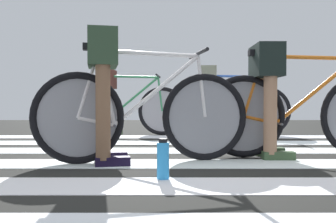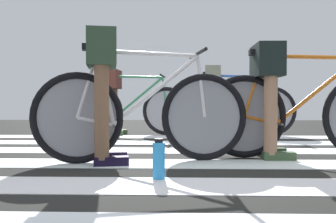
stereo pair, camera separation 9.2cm
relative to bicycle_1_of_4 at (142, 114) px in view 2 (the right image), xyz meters
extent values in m
cube|color=black|center=(0.24, 0.50, -0.40)|extent=(18.00, 14.00, 0.02)
cube|color=silver|center=(0.12, -0.84, -0.38)|extent=(5.20, 0.44, 0.00)
cube|color=silver|center=(0.10, -0.08, -0.38)|extent=(5.20, 0.44, 0.00)
cube|color=white|center=(0.30, 0.71, -0.38)|extent=(5.20, 0.44, 0.00)
cube|color=white|center=(0.37, 1.44, -0.38)|extent=(5.20, 0.44, 0.00)
cube|color=silver|center=(0.18, 2.21, -0.38)|extent=(5.20, 0.44, 0.00)
torus|color=black|center=(-0.50, -0.10, -0.03)|extent=(0.71, 0.19, 0.72)
torus|color=black|center=(0.51, 0.10, -0.03)|extent=(0.71, 0.19, 0.72)
cylinder|color=gray|center=(-0.50, -0.10, -0.03)|extent=(0.60, 0.12, 0.61)
cylinder|color=gray|center=(0.51, 0.10, -0.03)|extent=(0.60, 0.12, 0.61)
cylinder|color=white|center=(0.05, 0.01, 0.48)|extent=(0.79, 0.18, 0.05)
cylinder|color=white|center=(0.11, 0.02, 0.19)|extent=(0.70, 0.17, 0.59)
cylinder|color=white|center=(-0.28, -0.05, 0.20)|extent=(0.16, 0.06, 0.59)
cylinder|color=white|center=(-0.36, -0.07, -0.06)|extent=(0.29, 0.08, 0.09)
cylinder|color=white|center=(-0.42, -0.08, 0.23)|extent=(0.19, 0.06, 0.53)
cylinder|color=white|center=(0.48, 0.09, 0.22)|extent=(0.09, 0.05, 0.50)
cube|color=black|center=(-0.34, -0.07, 0.52)|extent=(0.25, 0.13, 0.05)
cylinder|color=black|center=(0.45, 0.09, 0.49)|extent=(0.13, 0.52, 0.03)
cylinder|color=#4C4C51|center=(-0.22, -0.04, -0.09)|extent=(0.08, 0.34, 0.02)
cylinder|color=brown|center=(-0.34, 0.08, 0.14)|extent=(0.11, 0.11, 0.94)
cylinder|color=brown|center=(-0.28, -0.20, 0.14)|extent=(0.11, 0.11, 0.94)
cube|color=#2B412C|center=(-0.31, -0.06, 0.51)|extent=(0.29, 0.44, 0.28)
cube|color=black|center=(-0.27, 0.09, -0.35)|extent=(0.27, 0.15, 0.07)
cube|color=black|center=(-0.21, -0.18, -0.35)|extent=(0.27, 0.15, 0.07)
torus|color=black|center=(0.86, 0.26, -0.03)|extent=(0.72, 0.06, 0.72)
cylinder|color=gray|center=(0.86, 0.26, -0.03)|extent=(0.61, 0.01, 0.61)
cylinder|color=orange|center=(1.42, 0.26, 0.48)|extent=(0.80, 0.04, 0.05)
cylinder|color=orange|center=(1.48, 0.26, 0.19)|extent=(0.70, 0.04, 0.59)
cylinder|color=orange|center=(1.08, 0.26, 0.20)|extent=(0.15, 0.03, 0.59)
cylinder|color=orange|center=(1.00, 0.26, -0.06)|extent=(0.29, 0.03, 0.09)
cylinder|color=orange|center=(0.94, 0.26, 0.23)|extent=(0.18, 0.03, 0.53)
cube|color=black|center=(1.02, 0.26, 0.52)|extent=(0.24, 0.09, 0.05)
cylinder|color=#4C4C51|center=(1.14, 0.26, -0.09)|extent=(0.02, 0.34, 0.02)
cylinder|color=#A87A5B|center=(1.05, 0.40, 0.11)|extent=(0.11, 0.11, 0.88)
cylinder|color=#A87A5B|center=(1.05, 0.12, 0.11)|extent=(0.11, 0.11, 0.88)
cube|color=black|center=(1.05, 0.26, 0.45)|extent=(0.22, 0.41, 0.28)
cube|color=#385031|center=(1.12, 0.40, -0.35)|extent=(0.26, 0.10, 0.07)
cube|color=#385031|center=(1.12, 0.12, -0.35)|extent=(0.26, 0.10, 0.07)
torus|color=black|center=(0.61, 2.51, -0.03)|extent=(0.72, 0.13, 0.72)
torus|color=black|center=(1.62, 2.41, -0.03)|extent=(0.72, 0.13, 0.72)
cylinder|color=gray|center=(0.61, 2.51, -0.03)|extent=(0.60, 0.07, 0.61)
cylinder|color=gray|center=(1.62, 2.41, -0.03)|extent=(0.60, 0.07, 0.61)
cylinder|color=#2E56B0|center=(1.17, 2.45, 0.48)|extent=(0.80, 0.11, 0.05)
cylinder|color=#2E56B0|center=(1.23, 2.44, 0.19)|extent=(0.70, 0.10, 0.59)
cylinder|color=#2E56B0|center=(0.83, 2.48, 0.20)|extent=(0.16, 0.05, 0.59)
cylinder|color=#2E56B0|center=(0.75, 2.49, -0.06)|extent=(0.29, 0.06, 0.09)
cylinder|color=#2E56B0|center=(0.69, 2.50, 0.23)|extent=(0.19, 0.04, 0.53)
cylinder|color=#2E56B0|center=(1.59, 2.41, 0.22)|extent=(0.09, 0.04, 0.50)
cube|color=black|center=(0.77, 2.49, 0.52)|extent=(0.25, 0.11, 0.05)
cylinder|color=black|center=(1.56, 2.41, 0.49)|extent=(0.08, 0.52, 0.03)
cylinder|color=#4C4C51|center=(0.89, 2.48, -0.09)|extent=(0.05, 0.34, 0.02)
cylinder|color=brown|center=(0.81, 2.63, 0.13)|extent=(0.11, 0.11, 0.92)
cylinder|color=brown|center=(0.78, 2.35, 0.13)|extent=(0.11, 0.11, 0.92)
cube|color=#616555|center=(0.80, 2.49, 0.49)|extent=(0.26, 0.43, 0.28)
cube|color=black|center=(0.88, 2.62, -0.35)|extent=(0.27, 0.13, 0.07)
cube|color=black|center=(0.85, 2.34, -0.35)|extent=(0.27, 0.13, 0.07)
torus|color=black|center=(-0.90, 2.58, -0.03)|extent=(0.72, 0.11, 0.72)
torus|color=black|center=(0.11, 2.51, -0.03)|extent=(0.72, 0.11, 0.72)
cylinder|color=gray|center=(-0.90, 2.58, -0.03)|extent=(0.61, 0.05, 0.61)
cylinder|color=gray|center=(0.11, 2.51, -0.03)|extent=(0.61, 0.05, 0.61)
cylinder|color=#348052|center=(-0.35, 2.54, 0.48)|extent=(0.80, 0.09, 0.05)
cylinder|color=#348052|center=(-0.29, 2.53, 0.19)|extent=(0.70, 0.08, 0.59)
cylinder|color=#348052|center=(-0.68, 2.56, 0.20)|extent=(0.16, 0.04, 0.59)
cylinder|color=#348052|center=(-0.76, 2.57, -0.06)|extent=(0.29, 0.05, 0.09)
cylinder|color=#348052|center=(-0.82, 2.57, 0.23)|extent=(0.19, 0.04, 0.53)
cylinder|color=#348052|center=(0.08, 2.51, 0.22)|extent=(0.09, 0.04, 0.50)
cube|color=black|center=(-0.74, 2.57, 0.52)|extent=(0.25, 0.11, 0.05)
cylinder|color=black|center=(0.05, 2.51, 0.49)|extent=(0.06, 0.52, 0.03)
cylinder|color=#4C4C51|center=(-0.62, 2.56, -0.09)|extent=(0.04, 0.34, 0.02)
cylinder|color=brown|center=(-0.70, 2.70, 0.11)|extent=(0.11, 0.11, 0.88)
cylinder|color=brown|center=(-0.72, 2.42, 0.11)|extent=(0.11, 0.11, 0.88)
cube|color=#522720|center=(-0.71, 2.56, 0.45)|extent=(0.25, 0.42, 0.28)
cube|color=#314D27|center=(-0.63, 2.70, -0.35)|extent=(0.27, 0.12, 0.07)
cube|color=#314D27|center=(-0.65, 2.42, -0.35)|extent=(0.27, 0.12, 0.07)
cylinder|color=#2D94E1|center=(0.17, -0.67, -0.27)|extent=(0.08, 0.08, 0.23)
cylinder|color=black|center=(0.17, -0.67, -0.14)|extent=(0.05, 0.05, 0.02)
camera|label=1|loc=(0.20, -2.92, 0.08)|focal=39.26mm
camera|label=2|loc=(0.29, -2.92, 0.08)|focal=39.26mm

